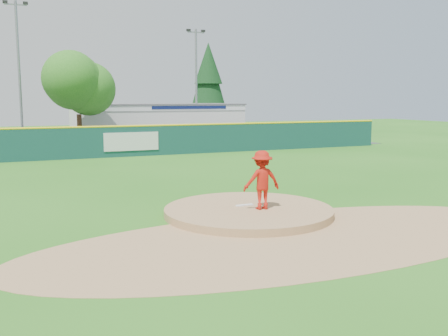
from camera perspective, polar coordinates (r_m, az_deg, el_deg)
name	(u,v)px	position (r m, az deg, el deg)	size (l,w,h in m)	color
ground	(248,215)	(16.40, 2.81, -5.39)	(120.00, 120.00, 0.00)	#286B19
pitchers_mound	(248,215)	(16.40, 2.81, -5.39)	(5.50, 5.50, 0.50)	#9E774C
pitching_rubber	(244,205)	(16.60, 2.35, -4.27)	(0.60, 0.15, 0.04)	white
infield_dirt_arc	(297,238)	(13.86, 8.37, -7.94)	(15.40, 15.40, 0.01)	#9E774C
parking_lot	(102,145)	(42.06, -13.75, 2.57)	(44.00, 16.00, 0.02)	#38383A
pitcher	(262,180)	(16.00, 4.34, -1.38)	(1.22, 0.70, 1.89)	#B41A0F
van	(114,139)	(38.67, -12.46, 3.26)	(2.43, 5.28, 1.47)	white
pool_building_grp	(156,121)	(48.15, -7.77, 5.35)	(15.20, 8.20, 3.31)	silver
fence_banners	(40,145)	(32.38, -20.28, 2.52)	(14.86, 0.04, 1.20)	#560C1B
outfield_fence	(126,140)	(33.17, -11.13, 3.14)	(40.00, 0.14, 2.07)	#133F3B
deciduous_tree	(78,88)	(39.63, -16.35, 8.74)	(5.60, 5.60, 7.36)	#382314
conifer_tree	(208,82)	(54.19, -1.79, 9.80)	(4.40, 4.40, 9.50)	#382314
light_pole_left	(19,68)	(41.37, -22.39, 10.50)	(1.75, 0.25, 11.00)	gray
light_pole_right	(196,79)	(46.22, -3.20, 10.11)	(1.75, 0.25, 10.00)	gray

